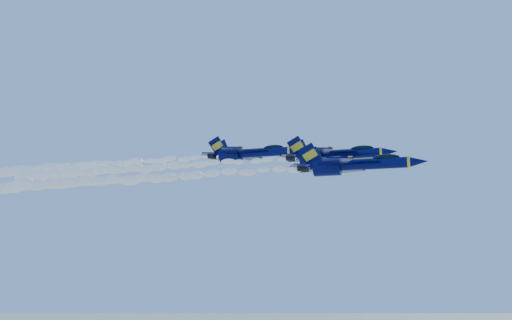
% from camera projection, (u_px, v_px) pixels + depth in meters
% --- Properties ---
extents(jet_lead, '(15.81, 12.97, 5.88)m').
position_uv_depth(jet_lead, '(352.00, 164.00, 61.94)').
color(jet_lead, '#04073C').
extents(smoke_trail_jet_lead, '(50.16, 2.14, 1.93)m').
position_uv_depth(smoke_trail_jet_lead, '(131.00, 179.00, 72.17)').
color(smoke_trail_jet_lead, white).
extents(jet_second, '(15.59, 12.79, 5.79)m').
position_uv_depth(jet_second, '(333.00, 154.00, 70.75)').
color(jet_second, '#04073C').
extents(smoke_trail_jet_second, '(50.16, 2.11, 1.90)m').
position_uv_depth(smoke_trail_jet_second, '(139.00, 169.00, 80.95)').
color(smoke_trail_jet_second, white).
extents(jet_third, '(16.55, 13.58, 6.15)m').
position_uv_depth(jet_third, '(249.00, 153.00, 83.56)').
color(jet_third, '#04073C').
extents(smoke_trail_jet_third, '(50.16, 2.24, 2.02)m').
position_uv_depth(smoke_trail_jet_third, '(89.00, 165.00, 93.90)').
color(smoke_trail_jet_third, white).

